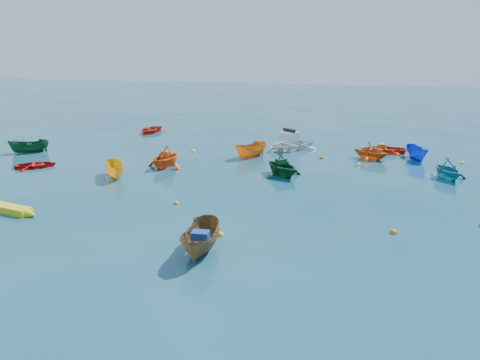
# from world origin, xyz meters

# --- Properties ---
(ground) EXTENTS (160.00, 160.00, 0.00)m
(ground) POSITION_xyz_m (0.00, 0.00, 0.00)
(ground) COLOR #0A3B4E
(ground) RESTS_ON ground
(sampan_brown_mid) EXTENTS (1.40, 3.21, 1.21)m
(sampan_brown_mid) POSITION_xyz_m (0.64, -3.65, 0.00)
(sampan_brown_mid) COLOR brown
(sampan_brown_mid) RESTS_ON ground
(dinghy_orange_w) EXTENTS (3.00, 3.30, 1.49)m
(dinghy_orange_w) POSITION_xyz_m (-5.70, 8.24, 0.00)
(dinghy_orange_w) COLOR #E75615
(dinghy_orange_w) RESTS_ON ground
(sampan_yellow_mid) EXTENTS (2.37, 2.92, 1.08)m
(sampan_yellow_mid) POSITION_xyz_m (-7.66, 5.20, 0.00)
(sampan_yellow_mid) COLOR #FFAB16
(sampan_yellow_mid) RESTS_ON ground
(dinghy_cyan_se) EXTENTS (2.97, 3.16, 1.33)m
(dinghy_cyan_se) POSITION_xyz_m (11.41, 9.64, 0.00)
(dinghy_cyan_se) COLOR teal
(dinghy_cyan_se) RESTS_ON ground
(dinghy_red_nw) EXTENTS (3.07, 2.87, 0.52)m
(dinghy_red_nw) POSITION_xyz_m (-13.78, 6.10, 0.00)
(dinghy_red_nw) COLOR red
(dinghy_red_nw) RESTS_ON ground
(sampan_orange_n) EXTENTS (2.53, 3.10, 1.15)m
(sampan_orange_n) POSITION_xyz_m (-1.00, 12.32, 0.00)
(sampan_orange_n) COLOR orange
(sampan_orange_n) RESTS_ON ground
(dinghy_green_n) EXTENTS (3.68, 3.67, 1.47)m
(dinghy_green_n) POSITION_xyz_m (1.87, 7.89, 0.00)
(dinghy_green_n) COLOR #10461E
(dinghy_green_n) RESTS_ON ground
(dinghy_red_ne) EXTENTS (3.29, 2.45, 0.65)m
(dinghy_red_ne) POSITION_xyz_m (8.08, 16.09, 0.00)
(dinghy_red_ne) COLOR red
(dinghy_red_ne) RESTS_ON ground
(sampan_blue_far) EXTENTS (1.66, 2.88, 1.05)m
(sampan_blue_far) POSITION_xyz_m (10.24, 14.34, 0.00)
(sampan_blue_far) COLOR #1035CD
(sampan_blue_far) RESTS_ON ground
(dinghy_red_far) EXTENTS (2.29, 3.20, 0.66)m
(dinghy_red_far) POSITION_xyz_m (-11.95, 19.69, 0.00)
(dinghy_red_far) COLOR #B7250F
(dinghy_red_far) RESTS_ON ground
(dinghy_orange_far) EXTENTS (3.21, 3.06, 1.32)m
(dinghy_orange_far) POSITION_xyz_m (7.14, 13.58, 0.00)
(dinghy_orange_far) COLOR #C65712
(dinghy_orange_far) RESTS_ON ground
(sampan_green_far) EXTENTS (2.83, 2.45, 1.06)m
(sampan_green_far) POSITION_xyz_m (-17.05, 9.80, 0.00)
(sampan_green_far) COLOR #0F411F
(sampan_green_far) RESTS_ON ground
(kayak_yellow) EXTENTS (4.20, 1.50, 0.42)m
(kayak_yellow) POSITION_xyz_m (-10.01, -1.43, 0.00)
(kayak_yellow) COLOR yellow
(kayak_yellow) RESTS_ON ground
(motorboat_white) EXTENTS (4.85, 5.13, 1.47)m
(motorboat_white) POSITION_xyz_m (1.23, 15.49, 0.00)
(motorboat_white) COLOR silver
(motorboat_white) RESTS_ON ground
(tarp_blue_a) EXTENTS (0.66, 0.52, 0.31)m
(tarp_blue_a) POSITION_xyz_m (0.65, -3.80, 0.76)
(tarp_blue_a) COLOR navy
(tarp_blue_a) RESTS_ON sampan_brown_mid
(tarp_orange_a) EXTENTS (0.66, 0.56, 0.28)m
(tarp_orange_a) POSITION_xyz_m (-5.69, 8.28, 0.89)
(tarp_orange_a) COLOR #BE5613
(tarp_orange_a) RESTS_ON dinghy_orange_w
(tarp_green_b) EXTENTS (0.73, 0.73, 0.28)m
(tarp_green_b) POSITION_xyz_m (1.80, 7.96, 0.88)
(tarp_green_b) COLOR #114626
(tarp_green_b) RESTS_ON dinghy_green_n
(tarp_orange_b) EXTENTS (0.53, 0.67, 0.31)m
(tarp_orange_b) POSITION_xyz_m (7.98, 16.08, 0.48)
(tarp_orange_b) COLOR #C76914
(tarp_orange_b) RESTS_ON dinghy_red_ne
(buoy_ye_a) EXTENTS (0.31, 0.31, 0.31)m
(buoy_ye_a) POSITION_xyz_m (0.86, -1.88, 0.00)
(buoy_ye_a) COLOR yellow
(buoy_ye_a) RESTS_ON ground
(buoy_or_b) EXTENTS (0.33, 0.33, 0.33)m
(buoy_or_b) POSITION_xyz_m (7.79, 0.05, 0.00)
(buoy_or_b) COLOR #DB640B
(buoy_or_b) RESTS_ON ground
(buoy_or_c) EXTENTS (0.30, 0.30, 0.30)m
(buoy_or_c) POSITION_xyz_m (-2.38, 1.46, 0.00)
(buoy_or_c) COLOR orange
(buoy_or_c) RESTS_ON ground
(buoy_ye_c) EXTENTS (0.32, 0.32, 0.32)m
(buoy_ye_c) POSITION_xyz_m (6.35, 11.62, 0.00)
(buoy_ye_c) COLOR yellow
(buoy_ye_c) RESTS_ON ground
(buoy_ye_d) EXTENTS (0.34, 0.34, 0.34)m
(buoy_ye_d) POSITION_xyz_m (-5.53, 12.94, 0.00)
(buoy_ye_d) COLOR yellow
(buoy_ye_d) RESTS_ON ground
(buoy_or_e) EXTENTS (0.32, 0.32, 0.32)m
(buoy_or_e) POSITION_xyz_m (3.88, 13.00, 0.00)
(buoy_or_e) COLOR #F7510D
(buoy_or_e) RESTS_ON ground
(buoy_ye_e) EXTENTS (0.31, 0.31, 0.31)m
(buoy_ye_e) POSITION_xyz_m (13.05, 13.68, 0.00)
(buoy_ye_e) COLOR yellow
(buoy_ye_e) RESTS_ON ground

